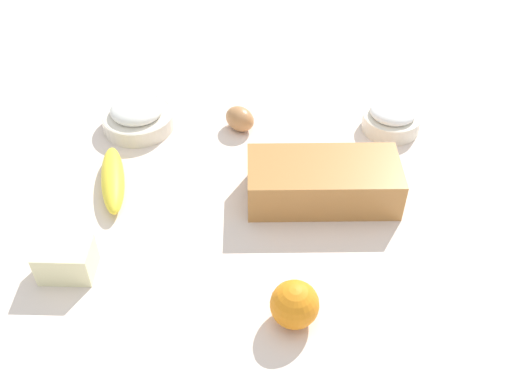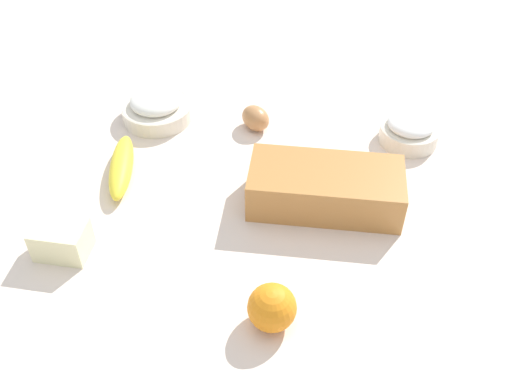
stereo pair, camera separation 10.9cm
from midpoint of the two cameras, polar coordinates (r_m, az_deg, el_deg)
ground_plane at (r=1.12m, az=2.77°, el=-1.99°), size 2.40×2.40×0.02m
loaf_pan at (r=1.11m, az=9.42°, el=0.32°), size 0.30×0.17×0.08m
flour_bowl at (r=1.32m, az=-7.11°, el=7.91°), size 0.15×0.15×0.06m
sugar_bowl at (r=1.30m, az=16.75°, el=5.59°), size 0.12×0.12×0.06m
banana at (r=1.19m, az=-10.15°, el=2.27°), size 0.10×0.19×0.04m
orange_fruit at (r=0.92m, az=4.96°, el=-11.08°), size 0.08×0.08×0.08m
butter_block at (r=1.06m, az=-15.25°, el=-4.58°), size 0.10×0.07×0.06m
egg_near_butter at (r=1.29m, az=2.39°, el=6.94°), size 0.09×0.08×0.05m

